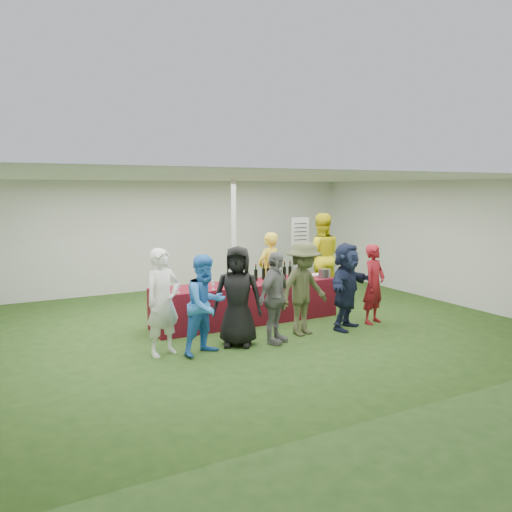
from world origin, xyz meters
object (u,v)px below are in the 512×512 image
customer_5 (346,286)px  customer_6 (374,284)px  staff_pourer (269,271)px  customer_3 (275,298)px  customer_4 (304,289)px  wine_list_sign (300,237)px  customer_0 (163,302)px  staff_back (320,257)px  serving_table (247,302)px  customer_2 (238,296)px  dump_bucket (324,273)px  customer_1 (206,305)px

customer_5 → customer_6: (0.70, 0.07, -0.04)m
customer_6 → staff_pourer: bearing=104.1°
customer_3 → customer_4: (0.68, 0.18, 0.05)m
wine_list_sign → customer_0: size_ratio=1.10×
staff_back → customer_3: staff_back is taller
wine_list_sign → customer_5: 3.64m
staff_back → customer_3: 3.42m
customer_5 → customer_4: bearing=147.4°
staff_back → customer_5: staff_back is taller
serving_table → customer_6: customer_6 is taller
customer_5 → customer_6: size_ratio=1.05×
customer_0 → customer_2: bearing=-25.3°
dump_bucket → staff_back: size_ratio=0.12×
customer_4 → wine_list_sign: bearing=45.9°
customer_1 → customer_4: customer_4 is taller
customer_0 → staff_pourer: bearing=11.9°
serving_table → staff_back: 2.59m
dump_bucket → customer_0: customer_0 is taller
wine_list_sign → staff_pourer: size_ratio=1.11×
dump_bucket → customer_3: (-1.80, -1.15, -0.08)m
staff_pourer → customer_4: bearing=58.5°
customer_2 → customer_5: bearing=30.7°
serving_table → staff_back: size_ratio=1.83×
staff_pourer → customer_2: size_ratio=1.00×
customer_3 → customer_1: bearing=147.8°
staff_pourer → customer_5: staff_pourer is taller
customer_2 → customer_4: bearing=32.5°
customer_0 → customer_1: (0.59, -0.26, -0.05)m
serving_table → wine_list_sign: 3.48m
serving_table → staff_back: (2.34, 0.93, 0.61)m
serving_table → customer_0: size_ratio=2.20×
wine_list_sign → customer_1: size_ratio=1.17×
wine_list_sign → staff_back: bearing=-101.1°
dump_bucket → customer_1: size_ratio=0.16×
wine_list_sign → customer_6: size_ratio=1.21×
serving_table → dump_bucket: dump_bucket is taller
dump_bucket → staff_pourer: staff_pourer is taller
serving_table → customer_0: 2.28m
customer_1 → customer_2: customer_2 is taller
staff_pourer → dump_bucket: bearing=111.6°
customer_0 → customer_2: (1.19, -0.12, -0.01)m
customer_2 → customer_1: bearing=-134.5°
customer_6 → customer_0: bearing=158.7°
staff_back → customer_6: bearing=107.2°
customer_1 → wine_list_sign: bearing=22.1°
customer_2 → staff_pourer: bearing=81.0°
staff_pourer → customer_5: (0.53, -1.89, -0.03)m
customer_5 → customer_6: 0.70m
serving_table → staff_back: staff_back is taller
customer_1 → customer_2: (0.61, 0.14, 0.04)m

